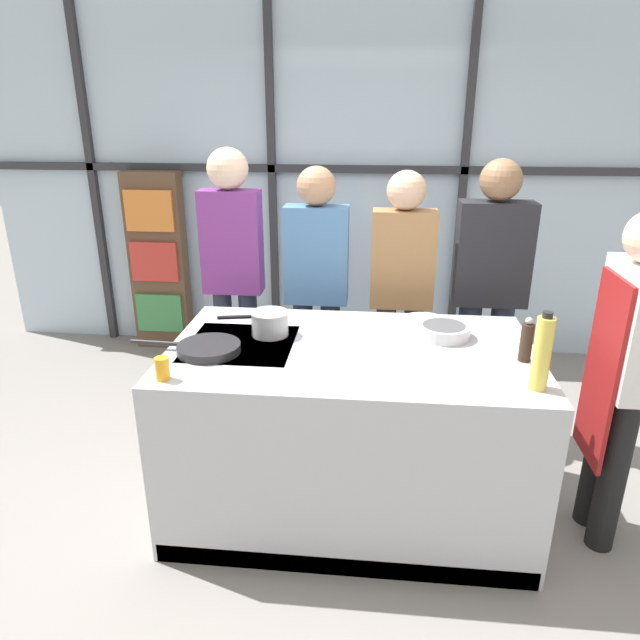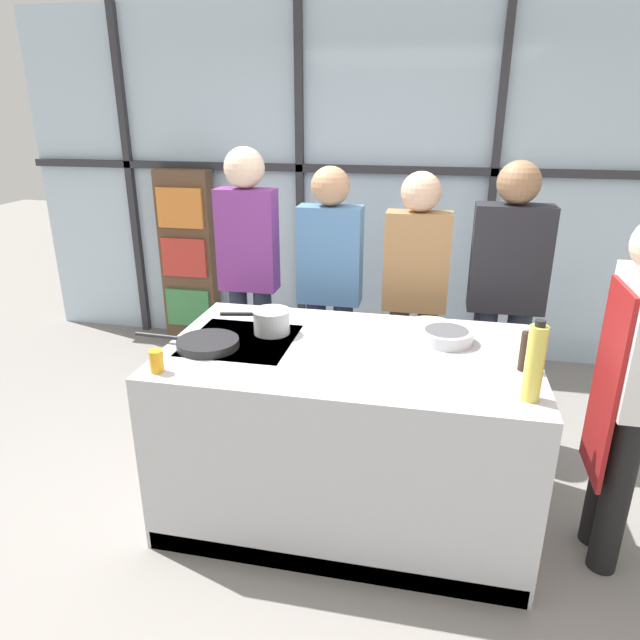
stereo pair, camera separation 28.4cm
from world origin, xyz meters
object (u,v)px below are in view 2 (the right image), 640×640
Objects in this scene: spectator_center_right at (415,288)px; frying_pan at (207,343)px; oil_bottle at (535,363)px; juice_glass_near at (156,361)px; saucepan at (271,321)px; mixing_bowl at (446,335)px; spectator_far_right at (506,290)px; spectator_center_left at (330,281)px; white_plate at (430,325)px; spectator_far_left at (249,264)px; chef at (631,379)px; pepper_grinder at (526,350)px.

frying_pan is at bearing 46.66° from spectator_center_right.
oil_bottle reaches higher than juice_glass_near.
spectator_center_right reaches higher than saucepan.
mixing_bowl is (1.14, 0.31, 0.01)m from frying_pan.
spectator_far_right is (0.53, 0.00, 0.03)m from spectator_center_right.
spectator_center_left is 6.38× the size of mixing_bowl.
mixing_bowl is 1.39m from juice_glass_near.
white_plate is at bearing 26.19° from frying_pan.
spectator_far_right reaches higher than white_plate.
spectator_far_left is 1.07m from spectator_center_right.
frying_pan is 5.37× the size of juice_glass_near.
spectator_far_left reaches higher than spectator_far_right.
chef is 1.79m from spectator_center_left.
mixing_bowl is (0.19, -0.69, -0.02)m from spectator_center_right.
mixing_bowl is 0.43m from pepper_grinder.
spectator_far_left is 17.67× the size of juice_glass_near.
frying_pan is 1.52× the size of saucepan.
spectator_far_right is at bearing -180.00° from spectator_center_right.
juice_glass_near is at bearing 68.18° from spectator_center_left.
spectator_far_right is 1.44m from saucepan.
juice_glass_near is (-1.16, -0.82, 0.04)m from white_plate.
pepper_grinder is (0.43, -0.46, 0.09)m from white_plate.
chef reaches higher than mixing_bowl.
white_plate is at bearing 35.15° from juice_glass_near.
chef is at bearing -4.51° from pepper_grinder.
pepper_grinder is at bearing 12.59° from juice_glass_near.
mixing_bowl is at bearing -68.11° from white_plate.
spectator_far_left is 7.42× the size of white_plate.
spectator_center_right is 0.50m from white_plate.
spectator_center_left is 1.43m from pepper_grinder.
pepper_grinder is 2.11× the size of juice_glass_near.
frying_pan is at bearing -153.81° from white_plate.
chef is 0.44m from pepper_grinder.
spectator_center_right is 1.38m from frying_pan.
chef is 16.01× the size of juice_glass_near.
mixing_bowl is (-0.34, -0.69, -0.05)m from spectator_far_right.
chef is 2.26m from spectator_far_left.
white_plate is (1.06, 0.52, -0.02)m from frying_pan.
white_plate is (-0.43, -0.49, -0.07)m from spectator_far_right.
chef is at bearing 154.14° from spectator_far_left.
spectator_center_right is at bearing 113.04° from oil_bottle.
pepper_grinder is (1.07, -0.95, 0.03)m from spectator_center_left.
white_plate is at bearing 132.47° from pepper_grinder.
oil_bottle is (0.52, -1.23, 0.10)m from spectator_center_right.
frying_pan is at bearing 96.75° from spectator_far_left.
spectator_far_left is 1.07× the size of spectator_center_right.
juice_glass_near reaches higher than white_plate.
pepper_grinder is (1.60, -0.95, -0.05)m from spectator_far_left.
spectator_center_right reaches higher than white_plate.
spectator_far_left is 3.29× the size of frying_pan.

